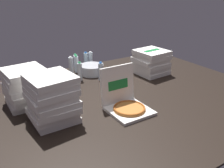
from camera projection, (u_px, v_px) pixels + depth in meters
name	position (u px, v px, depth m)	size (l,w,h in m)	color
ground_plane	(119.00, 100.00, 2.63)	(3.20, 2.40, 0.02)	black
open_pizza_box	(126.00, 102.00, 2.38)	(0.37, 0.42, 0.40)	white
pizza_stack_right_near	(26.00, 87.00, 2.46)	(0.41, 0.41, 0.36)	white
pizza_stack_right_mid	(52.00, 99.00, 2.15)	(0.41, 0.41, 0.42)	white
pizza_stack_left_near	(151.00, 62.00, 3.28)	(0.40, 0.40, 0.31)	white
ice_bucket	(92.00, 69.00, 3.30)	(0.31, 0.31, 0.12)	#B7BABF
water_bottle_0	(76.00, 63.00, 3.40)	(0.06, 0.06, 0.23)	white
water_bottle_1	(71.00, 65.00, 3.30)	(0.06, 0.06, 0.23)	white
water_bottle_2	(91.00, 60.00, 3.51)	(0.06, 0.06, 0.23)	silver
water_bottle_3	(101.00, 72.00, 3.08)	(0.06, 0.06, 0.23)	silver
water_bottle_4	(86.00, 61.00, 3.49)	(0.06, 0.06, 0.23)	silver
water_bottle_5	(76.00, 64.00, 3.34)	(0.06, 0.06, 0.23)	white
water_bottle_6	(80.00, 72.00, 3.08)	(0.06, 0.06, 0.23)	white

